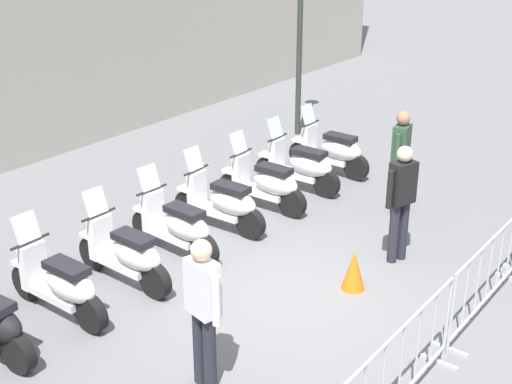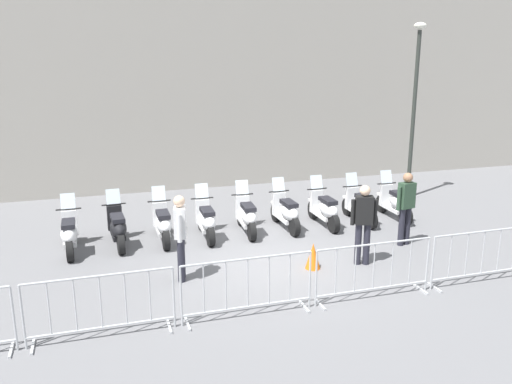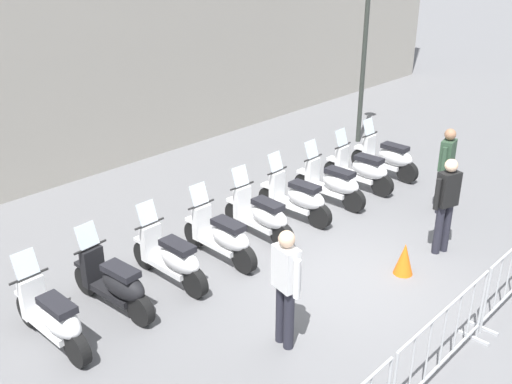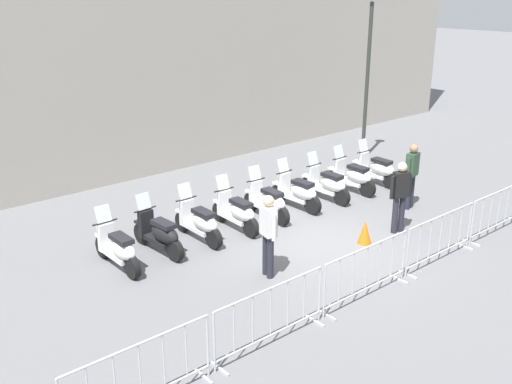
# 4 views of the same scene
# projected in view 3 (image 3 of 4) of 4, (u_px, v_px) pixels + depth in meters

# --- Properties ---
(ground_plane) EXTENTS (120.00, 120.00, 0.00)m
(ground_plane) POSITION_uv_depth(u_px,v_px,m) (348.00, 276.00, 9.64)
(ground_plane) COLOR slate
(motorcycle_0) EXTENTS (0.56, 1.73, 1.24)m
(motorcycle_0) POSITION_uv_depth(u_px,v_px,m) (53.00, 318.00, 7.84)
(motorcycle_0) COLOR black
(motorcycle_0) RESTS_ON ground
(motorcycle_1) EXTENTS (0.56, 1.72, 1.24)m
(motorcycle_1) POSITION_uv_depth(u_px,v_px,m) (115.00, 284.00, 8.60)
(motorcycle_1) COLOR black
(motorcycle_1) RESTS_ON ground
(motorcycle_2) EXTENTS (0.56, 1.73, 1.24)m
(motorcycle_2) POSITION_uv_depth(u_px,v_px,m) (172.00, 258.00, 9.28)
(motorcycle_2) COLOR black
(motorcycle_2) RESTS_ON ground
(motorcycle_3) EXTENTS (0.57, 1.73, 1.24)m
(motorcycle_3) POSITION_uv_depth(u_px,v_px,m) (222.00, 237.00, 9.93)
(motorcycle_3) COLOR black
(motorcycle_3) RESTS_ON ground
(motorcycle_4) EXTENTS (0.61, 1.72, 1.24)m
(motorcycle_4) POSITION_uv_depth(u_px,v_px,m) (261.00, 216.00, 10.66)
(motorcycle_4) COLOR black
(motorcycle_4) RESTS_ON ground
(motorcycle_5) EXTENTS (0.56, 1.72, 1.24)m
(motorcycle_5) POSITION_uv_depth(u_px,v_px,m) (297.00, 198.00, 11.37)
(motorcycle_5) COLOR black
(motorcycle_5) RESTS_ON ground
(motorcycle_6) EXTENTS (0.56, 1.73, 1.24)m
(motorcycle_6) POSITION_uv_depth(u_px,v_px,m) (332.00, 183.00, 12.02)
(motorcycle_6) COLOR black
(motorcycle_6) RESTS_ON ground
(motorcycle_7) EXTENTS (0.56, 1.73, 1.24)m
(motorcycle_7) POSITION_uv_depth(u_px,v_px,m) (361.00, 170.00, 12.71)
(motorcycle_7) COLOR black
(motorcycle_7) RESTS_ON ground
(motorcycle_8) EXTENTS (0.56, 1.73, 1.24)m
(motorcycle_8) POSITION_uv_depth(u_px,v_px,m) (387.00, 157.00, 13.40)
(motorcycle_8) COLOR black
(motorcycle_8) RESTS_ON ground
(barrier_segment_2) EXTENTS (2.29, 0.59, 1.07)m
(barrier_segment_2) POSITION_uv_depth(u_px,v_px,m) (442.00, 343.00, 7.25)
(barrier_segment_2) COLOR #B2B5B7
(barrier_segment_2) RESTS_ON ground
(street_lamp) EXTENTS (0.36, 0.36, 5.24)m
(street_lamp) POSITION_uv_depth(u_px,v_px,m) (367.00, 18.00, 14.53)
(street_lamp) COLOR #2D332D
(street_lamp) RESTS_ON ground
(officer_near_row_end) EXTENTS (0.55, 0.26, 1.73)m
(officer_near_row_end) POSITION_uv_depth(u_px,v_px,m) (446.00, 166.00, 11.48)
(officer_near_row_end) COLOR #23232D
(officer_near_row_end) RESTS_ON ground
(officer_mid_plaza) EXTENTS (0.51, 0.34, 1.73)m
(officer_mid_plaza) POSITION_uv_depth(u_px,v_px,m) (446.00, 201.00, 9.99)
(officer_mid_plaza) COLOR #23232D
(officer_mid_plaza) RESTS_ON ground
(officer_by_barriers) EXTENTS (0.31, 0.53, 1.73)m
(officer_by_barriers) POSITION_uv_depth(u_px,v_px,m) (286.00, 282.00, 7.67)
(officer_by_barriers) COLOR #23232D
(officer_by_barriers) RESTS_ON ground
(traffic_cone) EXTENTS (0.32, 0.32, 0.55)m
(traffic_cone) POSITION_uv_depth(u_px,v_px,m) (404.00, 259.00, 9.61)
(traffic_cone) COLOR orange
(traffic_cone) RESTS_ON ground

